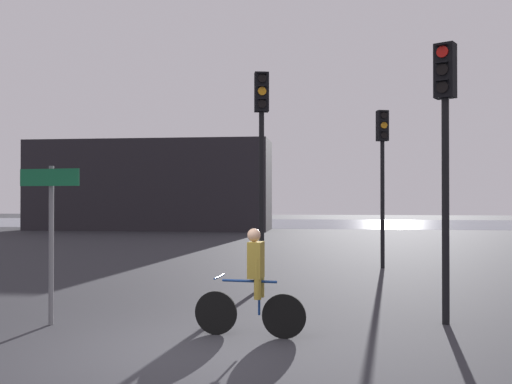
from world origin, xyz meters
The scene contains 8 objects.
ground_plane centered at (0.00, 0.00, 0.00)m, with size 120.00×120.00×0.00m, color #28282D.
water_strip centered at (0.00, 37.94, 0.00)m, with size 80.00×16.00×0.01m, color slate.
distant_building centered at (-9.07, 27.94, 2.84)m, with size 15.33×4.00×5.67m, color black.
traffic_light_center centered at (0.57, 5.50, 3.41)m, with size 0.36×0.38×4.94m.
traffic_light_far_right centered at (3.70, 9.63, 3.21)m, with size 0.37×0.39×4.64m.
traffic_light_near_right centered at (3.97, 2.23, 3.20)m, with size 0.40×0.42×4.62m.
direction_sign_post centered at (-2.46, 1.42, 1.70)m, with size 1.09×0.20×2.60m.
cyclist centered at (0.94, 1.02, 0.82)m, with size 1.70×0.46×1.62m.
Camera 1 is at (1.98, -7.44, 2.09)m, focal length 40.00 mm.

